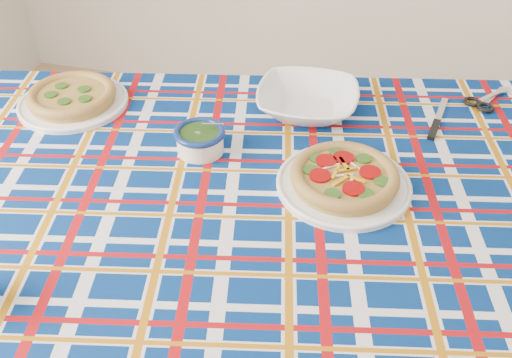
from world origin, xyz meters
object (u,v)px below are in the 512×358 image
(serving_bowl, at_px, (307,101))
(pesto_bowl, at_px, (200,138))
(dining_table, at_px, (260,207))
(main_focaccia_plate, at_px, (345,176))

(serving_bowl, bearing_deg, pesto_bowl, -132.29)
(dining_table, xyz_separation_m, serving_bowl, (0.05, 0.31, 0.10))
(dining_table, relative_size, pesto_bowl, 14.01)
(pesto_bowl, bearing_deg, dining_table, -26.02)
(dining_table, height_order, main_focaccia_plate, main_focaccia_plate)
(main_focaccia_plate, xyz_separation_m, pesto_bowl, (-0.34, 0.05, 0.01))
(main_focaccia_plate, bearing_deg, dining_table, -171.29)
(main_focaccia_plate, bearing_deg, pesto_bowl, 171.23)
(dining_table, xyz_separation_m, main_focaccia_plate, (0.18, 0.03, 0.10))
(dining_table, relative_size, main_focaccia_plate, 5.62)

